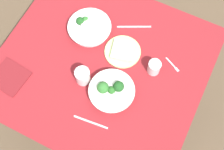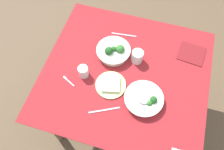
# 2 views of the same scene
# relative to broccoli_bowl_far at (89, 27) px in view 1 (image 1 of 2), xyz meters

# --- Properties ---
(ground_plane) EXTENTS (6.00, 6.00, 0.00)m
(ground_plane) POSITION_rel_broccoli_bowl_far_xyz_m (0.17, -0.17, -0.74)
(ground_plane) COLOR brown
(dining_table) EXTENTS (1.17, 1.09, 0.71)m
(dining_table) POSITION_rel_broccoli_bowl_far_xyz_m (0.17, -0.17, -0.14)
(dining_table) COLOR maroon
(dining_table) RESTS_ON ground_plane
(broccoli_bowl_far) EXTENTS (0.26, 0.26, 0.08)m
(broccoli_bowl_far) POSITION_rel_broccoli_bowl_far_xyz_m (0.00, 0.00, 0.00)
(broccoli_bowl_far) COLOR white
(broccoli_bowl_far) RESTS_ON dining_table
(broccoli_bowl_near) EXTENTS (0.25, 0.25, 0.10)m
(broccoli_bowl_near) POSITION_rel_broccoli_bowl_far_xyz_m (0.30, -0.30, 0.01)
(broccoli_bowl_near) COLOR silver
(broccoli_bowl_near) RESTS_ON dining_table
(bread_side_plate) EXTENTS (0.21, 0.21, 0.03)m
(bread_side_plate) POSITION_rel_broccoli_bowl_far_xyz_m (0.25, -0.05, -0.02)
(bread_side_plate) COLOR #B7D684
(bread_side_plate) RESTS_ON dining_table
(water_glass_center) EXTENTS (0.08, 0.08, 0.10)m
(water_glass_center) POSITION_rel_broccoli_bowl_far_xyz_m (0.12, -0.30, 0.02)
(water_glass_center) COLOR silver
(water_glass_center) RESTS_ON dining_table
(water_glass_side) EXTENTS (0.07, 0.07, 0.09)m
(water_glass_side) POSITION_rel_broccoli_bowl_far_xyz_m (0.45, -0.07, 0.02)
(water_glass_side) COLOR silver
(water_glass_side) RESTS_ON dining_table
(fork_by_near_bowl) EXTENTS (0.10, 0.06, 0.00)m
(fork_by_near_bowl) POSITION_rel_broccoli_bowl_far_xyz_m (0.54, 0.01, -0.03)
(fork_by_near_bowl) COLOR #B7B7BC
(fork_by_near_bowl) RESTS_ON dining_table
(table_knife_left) EXTENTS (0.19, 0.10, 0.00)m
(table_knife_left) POSITION_rel_broccoli_bowl_far_xyz_m (0.23, 0.14, -0.03)
(table_knife_left) COLOR #B7B7BC
(table_knife_left) RESTS_ON dining_table
(table_knife_right) EXTENTS (0.19, 0.03, 0.00)m
(table_knife_right) POSITION_rel_broccoli_bowl_far_xyz_m (0.27, -0.50, -0.03)
(table_knife_right) COLOR #B7B7BC
(table_knife_right) RESTS_ON dining_table
(napkin_folded_upper) EXTENTS (0.20, 0.19, 0.01)m
(napkin_folded_upper) POSITION_rel_broccoli_bowl_far_xyz_m (-0.26, -0.47, -0.03)
(napkin_folded_upper) COLOR maroon
(napkin_folded_upper) RESTS_ON dining_table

